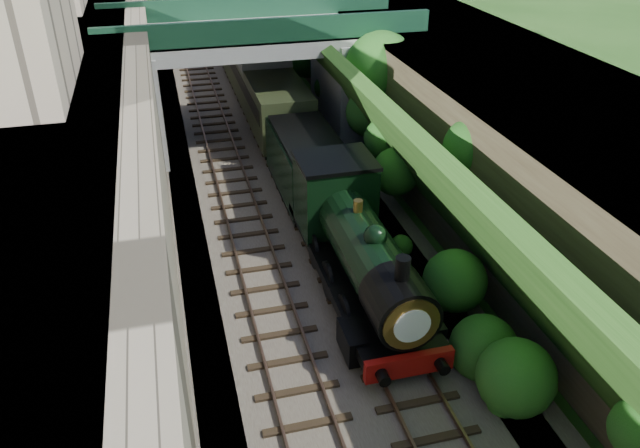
{
  "coord_description": "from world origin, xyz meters",
  "views": [
    {
      "loc": [
        -4.69,
        -8.31,
        13.44
      ],
      "look_at": [
        0.0,
        9.67,
        2.7
      ],
      "focal_mm": 35.0,
      "sensor_mm": 36.0,
      "label": 1
    }
  ],
  "objects_px": {
    "road_bridge": "(269,68)",
    "locomotive": "(358,249)",
    "tree": "(382,70)",
    "tender": "(308,169)"
  },
  "relations": [
    {
      "from": "tree",
      "to": "locomotive",
      "type": "bearing_deg",
      "value": -112.75
    },
    {
      "from": "road_bridge",
      "to": "locomotive",
      "type": "relative_size",
      "value": 1.56
    },
    {
      "from": "road_bridge",
      "to": "tree",
      "type": "height_order",
      "value": "road_bridge"
    },
    {
      "from": "tree",
      "to": "road_bridge",
      "type": "bearing_deg",
      "value": 143.18
    },
    {
      "from": "road_bridge",
      "to": "locomotive",
      "type": "bearing_deg",
      "value": -89.02
    },
    {
      "from": "road_bridge",
      "to": "tender",
      "type": "relative_size",
      "value": 2.67
    },
    {
      "from": "road_bridge",
      "to": "tree",
      "type": "relative_size",
      "value": 2.42
    },
    {
      "from": "tree",
      "to": "locomotive",
      "type": "distance_m",
      "value": 12.5
    },
    {
      "from": "locomotive",
      "to": "road_bridge",
      "type": "bearing_deg",
      "value": 90.98
    },
    {
      "from": "road_bridge",
      "to": "tender",
      "type": "xyz_separation_m",
      "value": [
        0.26,
        -7.6,
        -2.46
      ]
    }
  ]
}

